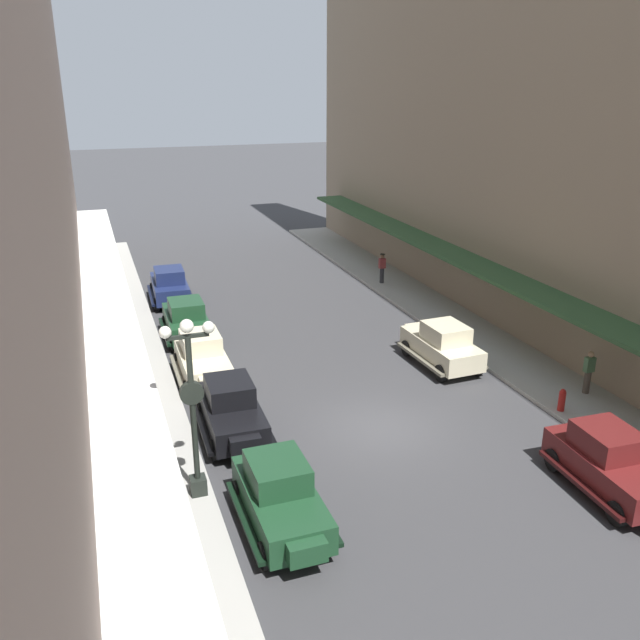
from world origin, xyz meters
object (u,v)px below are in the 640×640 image
parked_car_2 (231,408)px  pedestrian_3 (107,285)px  parked_car_1 (186,318)px  pedestrian_0 (110,294)px  lamp_post_with_clock (192,402)px  parked_car_4 (170,284)px  parked_car_5 (442,344)px  parked_car_0 (610,461)px  fire_hydrant (562,400)px  pedestrian_2 (588,372)px  parked_car_6 (202,357)px  parked_car_3 (280,495)px  pedestrian_1 (382,268)px

parked_car_2 → pedestrian_3: 15.85m
parked_car_1 → pedestrian_0: size_ratio=2.56×
lamp_post_with_clock → pedestrian_0: lamp_post_with_clock is taller
parked_car_2 → parked_car_4: bearing=90.2°
parked_car_5 → pedestrian_3: bearing=134.0°
parked_car_0 → fire_hydrant: size_ratio=5.26×
pedestrian_2 → lamp_post_with_clock: bearing=-173.9°
parked_car_6 → pedestrian_0: (-2.93, 9.29, 0.07)m
pedestrian_2 → pedestrian_3: bearing=133.0°
parked_car_5 → pedestrian_3: parked_car_5 is taller
parked_car_3 → lamp_post_with_clock: 3.36m
parked_car_0 → parked_car_2: 11.47m
parked_car_2 → parked_car_4: 14.72m
parked_car_6 → parked_car_0: bearing=-49.8°
parked_car_6 → fire_hydrant: (11.24, -7.01, -0.38)m
parked_car_2 → pedestrian_1: bearing=49.7°
parked_car_2 → pedestrian_0: (-3.08, 13.84, 0.07)m
parked_car_0 → parked_car_2: same height
parked_car_2 → parked_car_0: bearing=-35.5°
parked_car_1 → pedestrian_1: 12.50m
parked_car_0 → parked_car_4: 23.35m
parked_car_2 → pedestrian_0: bearing=102.5°
parked_car_4 → pedestrian_0: parked_car_4 is taller
parked_car_2 → pedestrian_1: parked_car_2 is taller
parked_car_6 → lamp_post_with_clock: 8.12m
parked_car_1 → fire_hydrant: bearing=-46.2°
parked_car_6 → fire_hydrant: 13.25m
pedestrian_3 → parked_car_3: bearing=-80.9°
parked_car_4 → parked_car_0: bearing=-66.3°
parked_car_6 → fire_hydrant: bearing=-31.9°
parked_car_3 → pedestrian_0: (-3.23, 18.97, 0.07)m
parked_car_0 → parked_car_3: bearing=170.5°
parked_car_4 → parked_car_5: 15.21m
parked_car_0 → pedestrian_1: (2.27, 20.37, 0.07)m
parked_car_2 → parked_car_3: size_ratio=1.01×
parked_car_0 → parked_car_2: (-9.34, 6.66, 0.00)m
parked_car_6 → pedestrian_3: 11.39m
parked_car_4 → pedestrian_1: size_ratio=2.58×
pedestrian_1 → parked_car_3: bearing=-121.3°
parked_car_2 → lamp_post_with_clock: (-1.66, -3.17, 2.04)m
parked_car_4 → lamp_post_with_clock: lamp_post_with_clock is taller
pedestrian_1 → pedestrian_3: 14.87m
pedestrian_1 → pedestrian_2: bearing=-85.3°
parked_car_6 → pedestrian_1: (11.75, 9.16, 0.07)m
pedestrian_0 → pedestrian_2: 22.20m
pedestrian_2 → parked_car_3: bearing=-164.6°
parked_car_6 → parked_car_3: bearing=-88.2°
parked_car_2 → parked_car_3: (0.16, -5.12, 0.00)m
parked_car_6 → pedestrian_2: parked_car_6 is taller
parked_car_5 → fire_hydrant: 5.47m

